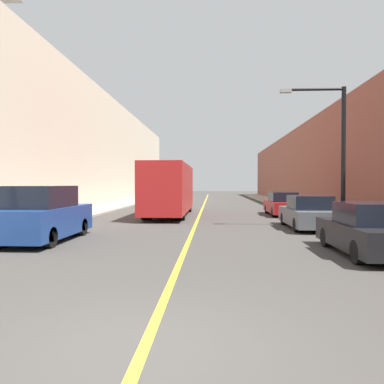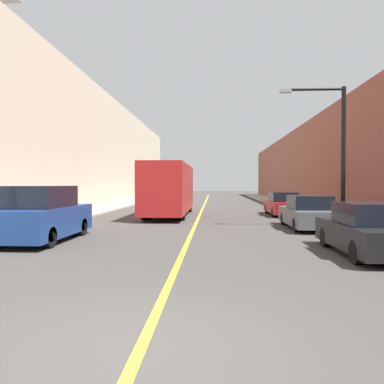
{
  "view_description": "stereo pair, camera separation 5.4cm",
  "coord_description": "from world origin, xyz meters",
  "views": [
    {
      "loc": [
        0.85,
        -4.51,
        2.05
      ],
      "look_at": [
        -0.29,
        16.23,
        1.59
      ],
      "focal_mm": 35.0,
      "sensor_mm": 36.0,
      "label": 1
    },
    {
      "loc": [
        0.91,
        -4.51,
        2.05
      ],
      "look_at": [
        -0.29,
        16.23,
        1.59
      ],
      "focal_mm": 35.0,
      "sensor_mm": 36.0,
      "label": 2
    }
  ],
  "objects": [
    {
      "name": "road_center_line",
      "position": [
        0.0,
        30.0,
        0.0
      ],
      "size": [
        0.16,
        72.0,
        0.01
      ],
      "primitive_type": "cube",
      "color": "gold",
      "rests_on": "ground"
    },
    {
      "name": "car_right_near",
      "position": [
        5.35,
        6.45,
        0.68
      ],
      "size": [
        1.82,
        4.31,
        1.52
      ],
      "color": "black",
      "rests_on": "ground"
    },
    {
      "name": "sidewalk_right",
      "position": [
        7.86,
        30.0,
        0.07
      ],
      "size": [
        2.79,
        72.0,
        0.13
      ],
      "primitive_type": "cube",
      "color": "#A89E8C",
      "rests_on": "ground"
    },
    {
      "name": "building_row_right",
      "position": [
        11.25,
        30.0,
        3.84
      ],
      "size": [
        4.0,
        72.0,
        7.67
      ],
      "primitive_type": "cube",
      "color": "brown",
      "rests_on": "ground"
    },
    {
      "name": "ground_plane",
      "position": [
        0.0,
        0.0,
        0.0
      ],
      "size": [
        200.0,
        200.0,
        0.0
      ],
      "primitive_type": "plane",
      "color": "#3F3D3A"
    },
    {
      "name": "car_right_far",
      "position": [
        5.38,
        20.05,
        0.68
      ],
      "size": [
        1.77,
        4.72,
        1.51
      ],
      "color": "maroon",
      "rests_on": "ground"
    },
    {
      "name": "street_lamp_right",
      "position": [
        6.44,
        12.77,
        3.83
      ],
      "size": [
        2.94,
        0.24,
        6.29
      ],
      "color": "black",
      "rests_on": "sidewalk_right"
    },
    {
      "name": "parked_suv_left",
      "position": [
        -5.19,
        8.49,
        0.91
      ],
      "size": [
        1.97,
        4.74,
        1.98
      ],
      "color": "navy",
      "rests_on": "ground"
    },
    {
      "name": "sidewalk_left",
      "position": [
        -7.86,
        30.0,
        0.07
      ],
      "size": [
        2.79,
        72.0,
        0.13
      ],
      "primitive_type": "cube",
      "color": "#A89E8C",
      "rests_on": "ground"
    },
    {
      "name": "bus",
      "position": [
        -1.91,
        19.49,
        1.74
      ],
      "size": [
        2.42,
        10.22,
        3.25
      ],
      "color": "#AD1E1E",
      "rests_on": "ground"
    },
    {
      "name": "car_right_mid",
      "position": [
        5.23,
        12.81,
        0.68
      ],
      "size": [
        1.88,
        4.59,
        1.51
      ],
      "color": "#51565B",
      "rests_on": "ground"
    },
    {
      "name": "building_row_left",
      "position": [
        -11.25,
        30.0,
        5.38
      ],
      "size": [
        4.0,
        72.0,
        10.77
      ],
      "primitive_type": "cube",
      "color": "beige",
      "rests_on": "ground"
    }
  ]
}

